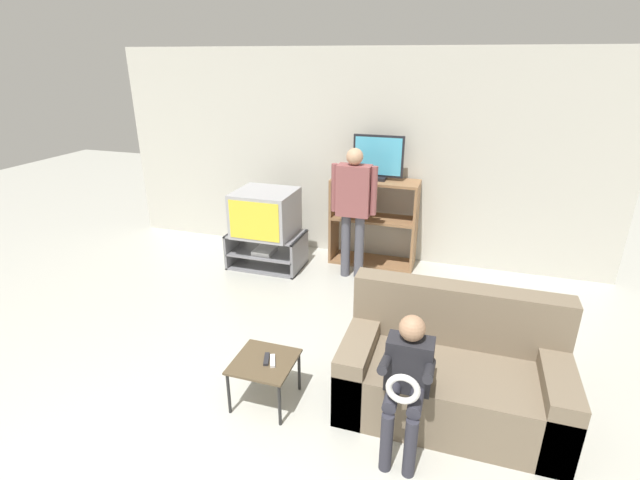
# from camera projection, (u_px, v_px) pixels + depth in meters

# --- Properties ---
(wall_back) EXTENTS (6.40, 0.06, 2.60)m
(wall_back) POSITION_uv_depth(u_px,v_px,m) (353.00, 157.00, 5.86)
(wall_back) COLOR beige
(wall_back) RESTS_ON ground_plane
(tv_stand) EXTENTS (0.91, 0.57, 0.44)m
(tv_stand) POSITION_uv_depth(u_px,v_px,m) (267.00, 250.00, 5.83)
(tv_stand) COLOR slate
(tv_stand) RESTS_ON ground_plane
(television_main) EXTENTS (0.71, 0.66, 0.54)m
(television_main) POSITION_uv_depth(u_px,v_px,m) (265.00, 213.00, 5.64)
(television_main) COLOR #9E9EA3
(television_main) RESTS_ON tv_stand
(media_shelf) EXTENTS (1.07, 0.40, 1.09)m
(media_shelf) POSITION_uv_depth(u_px,v_px,m) (373.00, 222.00, 5.80)
(media_shelf) COLOR #8E6642
(media_shelf) RESTS_ON ground_plane
(television_flat) EXTENTS (0.61, 0.20, 0.53)m
(television_flat) POSITION_uv_depth(u_px,v_px,m) (378.00, 159.00, 5.52)
(television_flat) COLOR black
(television_flat) RESTS_ON media_shelf
(snack_table) EXTENTS (0.45, 0.45, 0.37)m
(snack_table) POSITION_uv_depth(u_px,v_px,m) (264.00, 365.00, 3.48)
(snack_table) COLOR brown
(snack_table) RESTS_ON ground_plane
(remote_control_black) EXTENTS (0.08, 0.15, 0.02)m
(remote_control_black) POSITION_uv_depth(u_px,v_px,m) (267.00, 359.00, 3.46)
(remote_control_black) COLOR #232328
(remote_control_black) RESTS_ON snack_table
(remote_control_white) EXTENTS (0.09, 0.15, 0.02)m
(remote_control_white) POSITION_uv_depth(u_px,v_px,m) (273.00, 361.00, 3.44)
(remote_control_white) COLOR silver
(remote_control_white) RESTS_ON snack_table
(couch) EXTENTS (1.58, 0.82, 0.91)m
(couch) POSITION_uv_depth(u_px,v_px,m) (451.00, 374.00, 3.42)
(couch) COLOR #756651
(couch) RESTS_ON ground_plane
(person_standing_adult) EXTENTS (0.53, 0.20, 1.55)m
(person_standing_adult) POSITION_uv_depth(u_px,v_px,m) (354.00, 202.00, 5.28)
(person_standing_adult) COLOR #4C4C56
(person_standing_adult) RESTS_ON ground_plane
(person_seated_child) EXTENTS (0.33, 0.43, 0.98)m
(person_seated_child) POSITION_uv_depth(u_px,v_px,m) (407.00, 376.00, 2.96)
(person_seated_child) COLOR #2D2D38
(person_seated_child) RESTS_ON ground_plane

